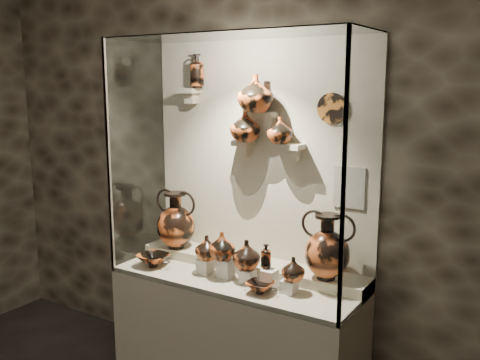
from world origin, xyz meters
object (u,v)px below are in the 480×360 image
at_px(jug_e, 293,269).
at_px(ovoid_vase_b, 256,93).
at_px(jug_c, 247,254).
at_px(amphora_right, 327,246).
at_px(jug_a, 207,248).
at_px(ovoid_vase_a, 245,126).
at_px(jug_b, 222,246).
at_px(ovoid_vase_c, 280,130).
at_px(lekythos_small, 266,255).
at_px(lekythos_tall, 197,69).
at_px(kylix_right, 260,286).
at_px(amphora_left, 176,220).
at_px(kylix_left, 154,259).

xyz_separation_m(jug_e, ovoid_vase_b, (-0.40, 0.22, 1.06)).
bearing_deg(jug_c, amphora_right, -2.20).
xyz_separation_m(jug_c, ovoid_vase_b, (-0.06, 0.21, 1.03)).
distance_m(jug_a, ovoid_vase_a, 0.86).
xyz_separation_m(jug_b, ovoid_vase_c, (0.27, 0.27, 0.75)).
bearing_deg(jug_e, lekythos_small, 178.37).
height_order(jug_c, lekythos_tall, lekythos_tall).
distance_m(kylix_right, ovoid_vase_a, 1.06).
bearing_deg(ovoid_vase_b, kylix_right, -49.59).
height_order(lekythos_small, lekythos_tall, lekythos_tall).
bearing_deg(amphora_left, jug_c, -11.61).
bearing_deg(lekythos_small, kylix_right, -101.01).
distance_m(kylix_right, ovoid_vase_c, 1.00).
height_order(jug_a, jug_c, jug_c).
distance_m(amphora_left, lekythos_tall, 1.10).
bearing_deg(kylix_right, jug_e, 54.48).
xyz_separation_m(jug_b, lekythos_small, (0.31, 0.03, -0.01)).
bearing_deg(lekythos_tall, kylix_right, -31.84).
distance_m(amphora_left, ovoid_vase_c, 1.07).
relative_size(amphora_left, lekythos_small, 2.38).
relative_size(kylix_right, ovoid_vase_a, 1.04).
bearing_deg(kylix_right, ovoid_vase_c, 122.67).
height_order(kylix_left, kylix_right, kylix_left).
bearing_deg(ovoid_vase_c, jug_a, -169.34).
height_order(jug_b, kylix_right, jug_b).
height_order(jug_e, lekythos_tall, lekythos_tall).
height_order(jug_c, jug_e, jug_c).
relative_size(amphora_right, lekythos_small, 2.35).
xyz_separation_m(kylix_right, ovoid_vase_a, (-0.32, 0.34, 0.95)).
xyz_separation_m(amphora_left, lekythos_small, (0.85, -0.16, -0.07)).
bearing_deg(lekythos_tall, jug_e, -21.30).
xyz_separation_m(jug_a, lekythos_tall, (-0.27, 0.29, 1.19)).
distance_m(lekythos_tall, ovoid_vase_b, 0.54).
xyz_separation_m(jug_a, ovoid_vase_a, (0.15, 0.24, 0.81)).
relative_size(kylix_left, ovoid_vase_b, 1.12).
relative_size(jug_b, jug_e, 1.24).
relative_size(jug_a, lekythos_small, 0.94).
xyz_separation_m(jug_b, ovoid_vase_a, (0.02, 0.25, 0.77)).
relative_size(lekythos_tall, ovoid_vase_a, 1.27).
xyz_separation_m(jug_b, kylix_left, (-0.54, -0.07, -0.17)).
height_order(jug_e, ovoid_vase_a, ovoid_vase_a).
height_order(jug_b, ovoid_vase_c, ovoid_vase_c).
xyz_separation_m(jug_e, kylix_left, (-1.05, -0.09, -0.10)).
bearing_deg(amphora_right, ovoid_vase_c, 156.79).
height_order(jug_e, ovoid_vase_b, ovoid_vase_b).
bearing_deg(ovoid_vase_a, amphora_right, -10.53).
height_order(ovoid_vase_a, ovoid_vase_c, ovoid_vase_a).
relative_size(ovoid_vase_a, ovoid_vase_b, 0.86).
bearing_deg(amphora_left, ovoid_vase_c, 6.91).
bearing_deg(ovoid_vase_b, amphora_right, -0.06).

